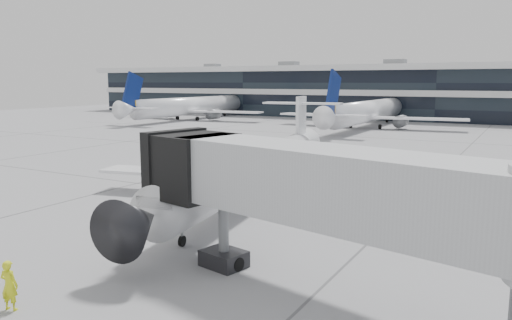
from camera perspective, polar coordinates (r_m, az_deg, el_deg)
The scene contains 9 objects.
ground at distance 34.11m, azimuth -0.95°, elevation -4.34°, with size 220.00×220.00×0.00m, color gray.
terminal at distance 111.98m, azimuth 20.78°, elevation 6.97°, with size 170.00×22.00×10.00m, color black.
bg_jet_left at distance 104.26m, azimuth -7.20°, elevation 4.62°, with size 32.00×40.00×9.60m, color white, non-canonical shape.
bg_jet_center at distance 87.61m, azimuth 12.74°, elevation 3.64°, with size 32.00×40.00×9.60m, color white, non-canonical shape.
regional_jet at distance 32.78m, azimuth -0.22°, elevation -0.88°, with size 22.83×28.48×6.59m.
jet_bridge at distance 16.90m, azimuth 11.98°, elevation -3.71°, with size 17.94×7.00×5.79m.
ramp_worker at distance 19.72m, azimuth -26.37°, elevation -12.71°, with size 0.66×0.43×1.80m, color yellow.
traffic_cone at distance 42.93m, azimuth -7.17°, elevation -1.24°, with size 0.54×0.54×0.60m.
far_tug at distance 66.83m, azimuth -7.58°, elevation 2.70°, with size 1.59×2.30×1.35m.
Camera 1 is at (16.67, -28.69, 7.89)m, focal length 35.00 mm.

